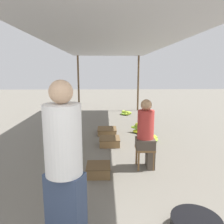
{
  "coord_description": "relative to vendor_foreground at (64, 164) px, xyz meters",
  "views": [
    {
      "loc": [
        -0.16,
        -1.41,
        1.78
      ],
      "look_at": [
        0.0,
        3.49,
        0.86
      ],
      "focal_mm": 35.0,
      "sensor_mm": 36.0,
      "label": 1
    }
  ],
  "objects": [
    {
      "name": "vendor_foreground",
      "position": [
        0.0,
        0.0,
        0.0
      ],
      "size": [
        0.48,
        0.48,
        1.71
      ],
      "color": "#384766",
      "rests_on": "ground"
    },
    {
      "name": "canopy_post_back_left",
      "position": [
        -0.78,
        7.83,
        0.34
      ],
      "size": [
        0.08,
        0.08,
        2.44
      ],
      "primitive_type": "cylinder",
      "color": "brown",
      "rests_on": "ground"
    },
    {
      "name": "banana_pile_right_0",
      "position": [
        1.55,
        3.35,
        -0.8
      ],
      "size": [
        0.51,
        0.45,
        0.24
      ],
      "color": "#93BF32",
      "rests_on": "ground"
    },
    {
      "name": "canopy_post_back_right",
      "position": [
        1.9,
        7.83,
        0.34
      ],
      "size": [
        0.08,
        0.08,
        2.44
      ],
      "primitive_type": "cylinder",
      "color": "brown",
      "rests_on": "ground"
    },
    {
      "name": "stool",
      "position": [
        1.14,
        1.81,
        -0.57
      ],
      "size": [
        0.34,
        0.34,
        0.39
      ],
      "color": "brown",
      "rests_on": "ground"
    },
    {
      "name": "banana_pile_left_0",
      "position": [
        -0.39,
        2.22,
        -0.82
      ],
      "size": [
        0.61,
        0.54,
        0.17
      ],
      "color": "#C9D528",
      "rests_on": "ground"
    },
    {
      "name": "crate_mid",
      "position": [
        0.51,
        3.07,
        -0.79
      ],
      "size": [
        0.49,
        0.49,
        0.19
      ],
      "color": "olive",
      "rests_on": "ground"
    },
    {
      "name": "banana_pile_right_1",
      "position": [
        1.42,
        4.14,
        -0.78
      ],
      "size": [
        0.53,
        0.53,
        0.31
      ],
      "color": "#7FB735",
      "rests_on": "ground"
    },
    {
      "name": "vendor_seated",
      "position": [
        1.16,
        1.81,
        -0.22
      ],
      "size": [
        0.35,
        0.35,
        1.29
      ],
      "color": "#4C4238",
      "rests_on": "ground"
    },
    {
      "name": "banana_pile_left_1",
      "position": [
        -0.45,
        3.05,
        -0.79
      ],
      "size": [
        0.39,
        0.36,
        0.21
      ],
      "color": "#C8D428",
      "rests_on": "ground"
    },
    {
      "name": "canopy_tarp",
      "position": [
        0.56,
        3.77,
        1.58
      ],
      "size": [
        3.08,
        8.52,
        0.04
      ],
      "primitive_type": "cube",
      "color": "#B2B2B7",
      "rests_on": "canopy_post_front_left"
    },
    {
      "name": "banana_pile_right_2",
      "position": [
        1.27,
        6.79,
        -0.81
      ],
      "size": [
        0.47,
        0.5,
        0.18
      ],
      "color": "#A3C62F",
      "rests_on": "ground"
    },
    {
      "name": "crate_near",
      "position": [
        0.28,
        1.53,
        -0.79
      ],
      "size": [
        0.41,
        0.41,
        0.19
      ],
      "color": "brown",
      "rests_on": "ground"
    },
    {
      "name": "crate_far",
      "position": [
        0.45,
        4.04,
        -0.8
      ],
      "size": [
        0.54,
        0.54,
        0.17
      ],
      "color": "olive",
      "rests_on": "ground"
    }
  ]
}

